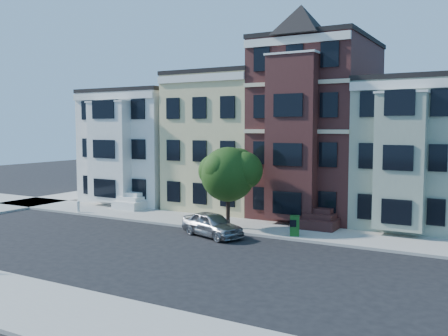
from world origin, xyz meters
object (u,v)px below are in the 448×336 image
Objects in this scene: parked_car at (212,224)px; newspaper_box at (295,226)px; street_tree at (228,178)px; fire_hydrant at (78,207)px.

parked_car is 3.62× the size of newspaper_box.
street_tree is 1.47× the size of parked_car.
street_tree is 5.32× the size of newspaper_box.
parked_car reaches higher than newspaper_box.
parked_car is 12.30m from fire_hydrant.
newspaper_box reaches higher than fire_hydrant.
parked_car is 4.70m from newspaper_box.
newspaper_box is at bearing -1.17° from street_tree.
parked_car is at bearing -88.00° from street_tree.
street_tree is 5.02m from newspaper_box.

